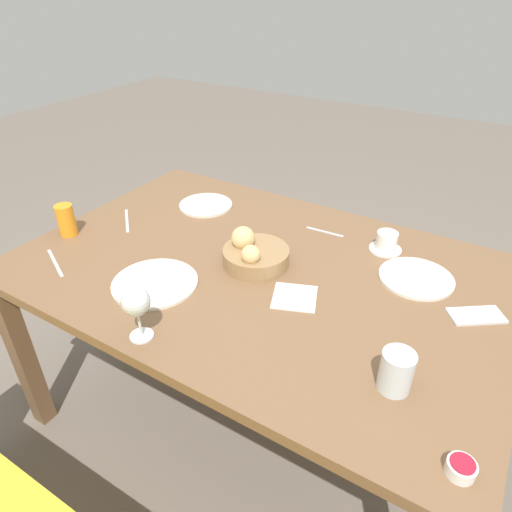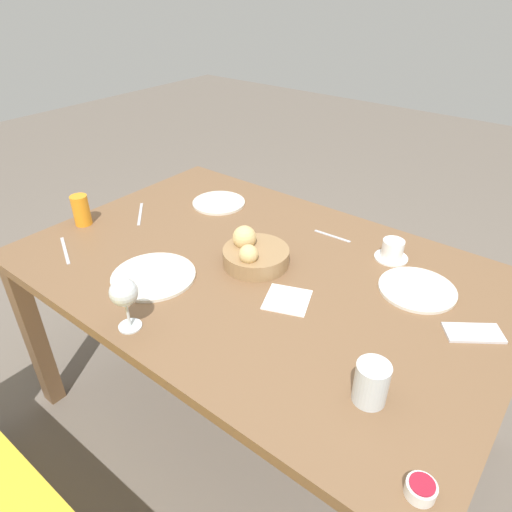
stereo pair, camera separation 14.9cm
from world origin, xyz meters
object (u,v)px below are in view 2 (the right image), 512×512
Objects in this scene: coffee_cup at (392,250)px; spoon_coffee at (332,236)px; plate_near_left at (417,289)px; water_tumbler at (371,383)px; fork_silver at (140,214)px; plate_near_right at (219,203)px; knife_silver at (65,250)px; juice_glass at (81,210)px; jam_bowl_berry at (421,489)px; plate_far_center at (154,276)px; napkin at (287,300)px; bread_basket at (254,254)px; wine_glass at (124,294)px; cell_phone at (473,333)px.

spoon_coffee is (0.23, -0.01, -0.03)m from coffee_cup.
water_tumbler is (-0.07, 0.47, 0.05)m from plate_near_left.
spoon_coffee is (-0.69, -0.32, 0.00)m from fork_silver.
knife_silver is (0.17, 0.61, -0.00)m from plate_near_right.
coffee_cup is 0.23m from spoon_coffee.
juice_glass reaches higher than jam_bowl_berry.
coffee_cup is 0.77× the size of spoon_coffee.
plate_near_left is 1.57× the size of fork_silver.
juice_glass is 0.22m from fork_silver.
juice_glass is at bearing -8.63° from plate_far_center.
knife_silver is at bearing 74.21° from plate_near_right.
plate_far_center is 1.80× the size of fork_silver.
juice_glass is 0.70× the size of napkin.
spoon_coffee is at bearing -109.71° from bread_basket.
wine_glass is at bearing 2.42° from jam_bowl_berry.
plate_near_left and plate_near_right have the same top height.
fork_silver is at bearing -34.44° from plate_far_center.
water_tumbler is 0.71× the size of fork_silver.
plate_far_center is 0.95m from cell_phone.
juice_glass reaches higher than fork_silver.
knife_silver is 1.08× the size of cell_phone.
plate_near_left is 1.08m from fork_silver.
knife_silver is 1.32m from cell_phone.
juice_glass is at bearing 17.85° from plate_near_left.
plate_near_left is 0.82m from plate_far_center.
plate_near_left is 2.22× the size of water_tumbler.
napkin is at bearing 149.05° from plate_near_right.
juice_glass is at bearing 15.25° from bread_basket.
cell_phone reaches higher than spoon_coffee.
plate_near_right reaches higher than spoon_coffee.
jam_bowl_berry is 1.38m from fork_silver.
juice_glass reaches higher than spoon_coffee.
plate_near_right is 3.72× the size of jam_bowl_berry.
plate_near_left is 1.18m from knife_silver.
plate_near_right is 0.32m from fork_silver.
plate_far_center is at bearing 145.56° from fork_silver.
juice_glass is at bearing -23.78° from wine_glass.
knife_silver is 0.95m from spoon_coffee.
plate_near_right is at bearing -29.71° from water_tumbler.
plate_near_right is at bearing -31.36° from jam_bowl_berry.
wine_glass reaches higher than fork_silver.
knife_silver is at bearing 44.20° from spoon_coffee.
fork_silver is (-0.11, -0.19, -0.06)m from juice_glass.
fork_silver is at bearing -6.87° from napkin.
wine_glass is at bearing 138.10° from fork_silver.
coffee_cup is at bearing -33.16° from cell_phone.
knife_silver is (0.57, 0.34, -0.04)m from bread_basket.
napkin is at bearing -157.57° from plate_far_center.
coffee_cup is at bearing -137.94° from bread_basket.
plate_far_center is at bearing -56.49° from wine_glass.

